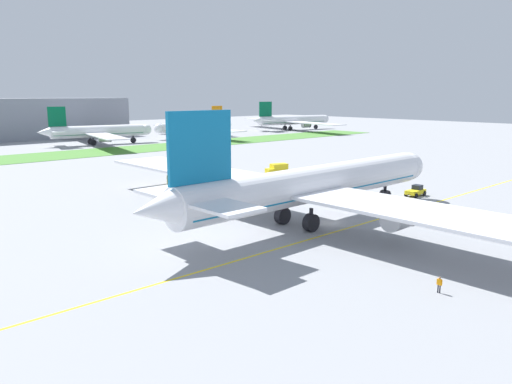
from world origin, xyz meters
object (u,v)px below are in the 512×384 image
ground_crew_marshaller_front (282,213)px  service_truck_fuel_bowser (178,178)px  ground_crew_wingwalker_starboard (367,198)px  parked_airliner_far_centre (97,132)px  service_truck_baggage_loader (277,170)px  parked_airliner_far_outer (291,120)px  pushback_tug (416,191)px  airliner_foreground (311,185)px  parked_airliner_far_right (194,127)px  ground_crew_wingwalker_port (439,283)px

ground_crew_marshaller_front → service_truck_fuel_bowser: service_truck_fuel_bowser is taller
ground_crew_wingwalker_starboard → parked_airliner_far_centre: 136.69m
service_truck_baggage_loader → parked_airliner_far_outer: (119.44, 108.46, 3.73)m
pushback_tug → ground_crew_wingwalker_starboard: 12.65m
airliner_foreground → ground_crew_marshaller_front: bearing=100.3°
airliner_foreground → pushback_tug: size_ratio=15.41×
parked_airliner_far_right → parked_airliner_far_outer: size_ratio=0.77×
pushback_tug → service_truck_baggage_loader: 35.29m
airliner_foreground → parked_airliner_far_centre: airliner_foreground is taller
service_truck_fuel_bowser → parked_airliner_far_outer: size_ratio=0.07×
ground_crew_wingwalker_port → service_truck_fuel_bowser: (15.20, 69.84, 0.39)m
airliner_foreground → ground_crew_marshaller_front: size_ratio=59.40×
service_truck_baggage_loader → parked_airliner_far_outer: bearing=42.2°
service_truck_baggage_loader → service_truck_fuel_bowser: size_ratio=0.93×
ground_crew_wingwalker_starboard → parked_airliner_far_centre: size_ratio=0.02×
parked_airliner_far_right → parked_airliner_far_outer: bearing=3.0°
parked_airliner_far_centre → parked_airliner_far_right: size_ratio=1.08×
ground_crew_wingwalker_port → ground_crew_wingwalker_starboard: size_ratio=1.09×
parked_airliner_far_outer → ground_crew_wingwalker_port: bearing=-132.9°
ground_crew_marshaller_front → parked_airliner_far_centre: bearing=76.9°
ground_crew_marshaller_front → parked_airliner_far_outer: parked_airliner_far_outer is taller
ground_crew_marshaller_front → ground_crew_wingwalker_port: bearing=-107.4°
service_truck_fuel_bowser → parked_airliner_far_right: (73.78, 97.12, 3.44)m
ground_crew_marshaller_front → service_truck_fuel_bowser: 38.26m
airliner_foreground → parked_airliner_far_centre: (30.26, 139.12, -0.90)m
airliner_foreground → ground_crew_wingwalker_starboard: size_ratio=62.20×
ground_crew_marshaller_front → parked_airliner_far_right: bearing=59.7°
ground_crew_wingwalker_port → ground_crew_wingwalker_starboard: 42.42m
ground_crew_marshaller_front → parked_airliner_far_right: (79.00, 135.02, 3.86)m
ground_crew_wingwalker_port → parked_airliner_far_outer: bearing=47.1°
airliner_foreground → pushback_tug: (31.66, 0.20, -5.07)m
pushback_tug → parked_airliner_far_outer: size_ratio=0.08×
ground_crew_wingwalker_starboard → service_truck_baggage_loader: size_ratio=0.28×
airliner_foreground → parked_airliner_far_centre: bearing=77.7°
pushback_tug → parked_airliner_far_outer: parked_airliner_far_outer is taller
ground_crew_wingwalker_starboard → service_truck_fuel_bowser: (-15.01, 40.06, 0.47)m
service_truck_fuel_bowser → airliner_foreground: bearing=-95.7°
parked_airliner_far_right → ground_crew_wingwalker_starboard: bearing=-113.2°
ground_crew_wingwalker_port → service_truck_baggage_loader: service_truck_baggage_loader is taller
airliner_foreground → ground_crew_wingwalker_port: airliner_foreground is taller
ground_crew_wingwalker_port → parked_airliner_far_centre: 171.04m
ground_crew_marshaller_front → ground_crew_wingwalker_starboard: 20.35m
ground_crew_wingwalker_starboard → parked_airliner_far_outer: parked_airliner_far_outer is taller
ground_crew_wingwalker_starboard → service_truck_fuel_bowser: service_truck_fuel_bowser is taller
ground_crew_wingwalker_port → service_truck_fuel_bowser: 71.47m
pushback_tug → service_truck_fuel_bowser: 50.80m
pushback_tug → parked_airliner_far_centre: 138.99m
ground_crew_wingwalker_starboard → parked_airliner_far_right: 149.29m
airliner_foreground → ground_crew_marshaller_front: (-0.93, 5.09, -5.04)m
ground_crew_wingwalker_port → parked_airliner_far_centre: size_ratio=0.02×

